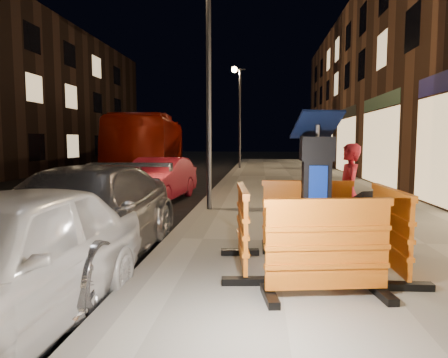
# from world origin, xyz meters

# --- Properties ---
(ground_plane) EXTENTS (120.00, 120.00, 0.00)m
(ground_plane) POSITION_xyz_m (0.00, 0.00, 0.00)
(ground_plane) COLOR black
(ground_plane) RESTS_ON ground
(sidewalk) EXTENTS (6.00, 60.00, 0.15)m
(sidewalk) POSITION_xyz_m (3.00, 0.00, 0.07)
(sidewalk) COLOR gray
(sidewalk) RESTS_ON ground
(kerb) EXTENTS (0.30, 60.00, 0.15)m
(kerb) POSITION_xyz_m (0.00, 0.00, 0.07)
(kerb) COLOR slate
(kerb) RESTS_ON ground
(parking_kiosk) EXTENTS (0.66, 0.66, 1.95)m
(parking_kiosk) POSITION_xyz_m (2.22, -1.53, 1.13)
(parking_kiosk) COLOR black
(parking_kiosk) RESTS_ON sidewalk
(barrier_front) EXTENTS (1.47, 0.78, 1.09)m
(barrier_front) POSITION_xyz_m (2.22, -2.48, 0.70)
(barrier_front) COLOR orange
(barrier_front) RESTS_ON sidewalk
(barrier_back) EXTENTS (1.41, 0.60, 1.09)m
(barrier_back) POSITION_xyz_m (2.22, -0.58, 0.70)
(barrier_back) COLOR orange
(barrier_back) RESTS_ON sidewalk
(barrier_kerbside) EXTENTS (0.72, 1.45, 1.09)m
(barrier_kerbside) POSITION_xyz_m (1.27, -1.53, 0.70)
(barrier_kerbside) COLOR orange
(barrier_kerbside) RESTS_ON sidewalk
(barrier_bldgside) EXTENTS (0.62, 1.42, 1.09)m
(barrier_bldgside) POSITION_xyz_m (3.17, -1.53, 0.70)
(barrier_bldgside) COLOR orange
(barrier_bldgside) RESTS_ON sidewalk
(car_silver) EXTENTS (2.05, 5.01, 1.45)m
(car_silver) POSITION_xyz_m (-1.14, -1.19, 0.00)
(car_silver) COLOR #A7A7AC
(car_silver) RESTS_ON ground
(car_red) EXTENTS (1.76, 4.14, 1.33)m
(car_red) POSITION_xyz_m (-1.58, 5.11, 0.00)
(car_red) COLOR maroon
(car_red) RESTS_ON ground
(bus_doubledecker) EXTENTS (4.09, 11.68, 3.19)m
(bus_doubledecker) POSITION_xyz_m (-4.52, 14.92, 0.00)
(bus_doubledecker) COLOR #840F01
(bus_doubledecker) RESTS_ON ground
(man) EXTENTS (0.44, 0.63, 1.65)m
(man) POSITION_xyz_m (2.96, -0.04, 0.98)
(man) COLOR #AE1C2D
(man) RESTS_ON sidewalk
(stroller) EXTENTS (0.67, 0.85, 0.93)m
(stroller) POSITION_xyz_m (3.16, -0.94, 0.62)
(stroller) COLOR black
(stroller) RESTS_ON sidewalk
(street_lamp_mid) EXTENTS (0.12, 0.12, 6.00)m
(street_lamp_mid) POSITION_xyz_m (0.25, 3.00, 3.15)
(street_lamp_mid) COLOR #3F3F44
(street_lamp_mid) RESTS_ON sidewalk
(street_lamp_far) EXTENTS (0.12, 0.12, 6.00)m
(street_lamp_far) POSITION_xyz_m (0.25, 18.00, 3.15)
(street_lamp_far) COLOR #3F3F44
(street_lamp_far) RESTS_ON sidewalk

